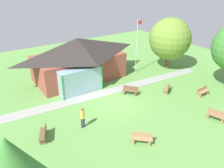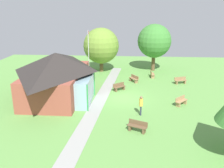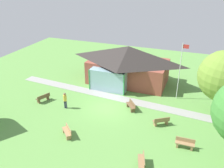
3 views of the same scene
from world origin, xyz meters
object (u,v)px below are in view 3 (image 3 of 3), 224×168
at_px(bench_front_center, 67,132).
at_px(bench_mid_right, 161,121).
at_px(flagpole, 180,69).
at_px(bench_mid_left, 43,98).
at_px(pavilion, 127,64).
at_px(bench_rear_near_path, 131,106).
at_px(visitor_strolling_lawn, 65,99).
at_px(bench_front_right, 142,162).
at_px(bench_lawn_far_right, 185,144).

height_order(bench_front_center, bench_mid_right, same).
distance_m(flagpole, bench_front_center, 13.14).
bearing_deg(bench_front_center, bench_mid_left, 5.23).
height_order(pavilion, bench_front_center, pavilion).
distance_m(bench_front_center, bench_mid_left, 6.94).
bearing_deg(bench_rear_near_path, bench_mid_left, 61.58).
bearing_deg(bench_mid_right, visitor_strolling_lawn, 148.48).
bearing_deg(bench_mid_left, flagpole, -43.20).
bearing_deg(visitor_strolling_lawn, bench_front_right, -26.14).
relative_size(pavilion, bench_lawn_far_right, 6.90).
height_order(bench_mid_right, bench_rear_near_path, same).
relative_size(bench_lawn_far_right, bench_mid_right, 1.01).
height_order(bench_lawn_far_right, bench_rear_near_path, same).
relative_size(bench_front_right, bench_mid_left, 1.01).
height_order(flagpole, bench_mid_left, flagpole).
xyz_separation_m(flagpole, visitor_strolling_lawn, (-10.34, -6.18, -2.41)).
bearing_deg(flagpole, pavilion, 161.73).
distance_m(bench_front_center, bench_rear_near_path, 7.18).
bearing_deg(pavilion, flagpole, -18.27).
relative_size(pavilion, visitor_strolling_lawn, 5.98).
relative_size(flagpole, bench_mid_left, 4.03).
height_order(flagpole, bench_front_right, flagpole).
distance_m(bench_mid_right, bench_front_right, 5.63).
bearing_deg(bench_front_right, bench_mid_right, -20.89).
bearing_deg(bench_lawn_far_right, bench_front_center, 10.42).
distance_m(flagpole, bench_lawn_far_right, 8.85).
height_order(bench_front_right, visitor_strolling_lawn, visitor_strolling_lawn).
relative_size(flagpole, visitor_strolling_lawn, 3.60).
relative_size(bench_front_center, visitor_strolling_lawn, 0.80).
height_order(flagpole, bench_lawn_far_right, flagpole).
relative_size(flagpole, bench_lawn_far_right, 4.15).
relative_size(bench_front_center, bench_mid_right, 0.94).
bearing_deg(bench_front_right, bench_rear_near_path, 4.93).
bearing_deg(bench_front_center, pavilion, -53.13).
xyz_separation_m(flagpole, bench_front_center, (-7.84, -10.10, -3.03)).
xyz_separation_m(bench_mid_right, bench_front_right, (-0.35, -5.62, 0.00)).
bearing_deg(bench_front_center, visitor_strolling_lawn, -14.12).
distance_m(bench_lawn_far_right, bench_front_right, 4.16).
bearing_deg(pavilion, bench_mid_right, -53.66).
bearing_deg(bench_mid_left, pavilion, -17.64).
distance_m(bench_front_center, bench_front_right, 6.94).
height_order(bench_rear_near_path, visitor_strolling_lawn, visitor_strolling_lawn).
height_order(pavilion, bench_rear_near_path, pavilion).
bearing_deg(pavilion, bench_lawn_far_right, -51.78).
height_order(bench_mid_right, visitor_strolling_lawn, visitor_strolling_lawn).
xyz_separation_m(pavilion, bench_mid_right, (5.77, -7.84, -2.01)).
bearing_deg(bench_lawn_far_right, bench_mid_right, -47.50).
bearing_deg(bench_mid_right, pavilion, 92.08).
xyz_separation_m(bench_front_center, bench_front_right, (6.83, -1.24, 0.00)).
relative_size(bench_rear_near_path, bench_mid_left, 0.93).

